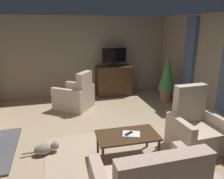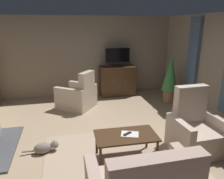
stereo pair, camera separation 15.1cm
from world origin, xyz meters
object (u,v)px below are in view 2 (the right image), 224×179
(potted_plant_small_fern_corner, at_px, (170,76))
(folded_newspaper, at_px, (130,134))
(coffee_table, at_px, (126,137))
(armchair_facing_sofa, at_px, (196,131))
(tv_remote, at_px, (127,134))
(tv_cabinet, at_px, (117,81))
(cat, at_px, (45,147))
(armchair_angled_to_table, at_px, (78,96))
(television, at_px, (118,57))

(potted_plant_small_fern_corner, bearing_deg, folded_newspaper, -129.49)
(coffee_table, distance_m, folded_newspaper, 0.09)
(folded_newspaper, height_order, armchair_facing_sofa, armchair_facing_sofa)
(tv_remote, distance_m, potted_plant_small_fern_corner, 3.25)
(tv_cabinet, relative_size, folded_newspaper, 3.90)
(potted_plant_small_fern_corner, relative_size, cat, 2.23)
(tv_remote, bearing_deg, folded_newspaper, 143.60)
(tv_remote, bearing_deg, potted_plant_small_fern_corner, -160.48)
(tv_remote, xyz_separation_m, armchair_facing_sofa, (1.34, -0.01, -0.11))
(folded_newspaper, xyz_separation_m, armchair_angled_to_table, (-0.69, 2.70, -0.14))
(coffee_table, bearing_deg, folded_newspaper, 3.87)
(television, height_order, folded_newspaper, television)
(tv_cabinet, distance_m, potted_plant_small_fern_corner, 1.77)
(armchair_angled_to_table, relative_size, armchair_facing_sofa, 1.03)
(tv_cabinet, xyz_separation_m, tv_remote, (-0.74, -3.56, 0.02))
(folded_newspaper, height_order, armchair_angled_to_table, armchair_angled_to_table)
(tv_remote, distance_m, armchair_facing_sofa, 1.35)
(coffee_table, distance_m, tv_remote, 0.07)
(television, bearing_deg, cat, -125.93)
(tv_remote, height_order, potted_plant_small_fern_corner, potted_plant_small_fern_corner)
(tv_cabinet, height_order, armchair_angled_to_table, armchair_angled_to_table)
(television, bearing_deg, folded_newspaper, -101.18)
(folded_newspaper, bearing_deg, cat, -178.80)
(folded_newspaper, distance_m, armchair_facing_sofa, 1.30)
(tv_cabinet, height_order, tv_remote, tv_cabinet)
(armchair_facing_sofa, relative_size, potted_plant_small_fern_corner, 0.80)
(television, xyz_separation_m, potted_plant_small_fern_corner, (1.34, -1.04, -0.48))
(tv_remote, xyz_separation_m, armchair_angled_to_table, (-0.64, 2.69, -0.15))
(coffee_table, height_order, folded_newspaper, folded_newspaper)
(potted_plant_small_fern_corner, bearing_deg, television, 142.29)
(tv_remote, distance_m, folded_newspaper, 0.04)
(coffee_table, relative_size, armchair_angled_to_table, 0.88)
(armchair_angled_to_table, relative_size, cat, 1.85)
(folded_newspaper, height_order, cat, folded_newspaper)
(television, distance_m, potted_plant_small_fern_corner, 1.76)
(armchair_facing_sofa, bearing_deg, tv_remote, 179.42)
(coffee_table, distance_m, cat, 1.53)
(coffee_table, bearing_deg, potted_plant_small_fern_corner, 49.60)
(armchair_facing_sofa, height_order, potted_plant_small_fern_corner, potted_plant_small_fern_corner)
(folded_newspaper, bearing_deg, tv_remote, -165.62)
(tv_remote, bearing_deg, armchair_facing_sofa, 149.08)
(coffee_table, xyz_separation_m, potted_plant_small_fern_corner, (2.11, 2.48, 0.40))
(coffee_table, bearing_deg, television, 77.72)
(television, xyz_separation_m, tv_remote, (-0.74, -3.51, -0.82))
(folded_newspaper, xyz_separation_m, armchair_facing_sofa, (1.30, -0.01, -0.10))
(coffee_table, relative_size, tv_remote, 6.40)
(television, xyz_separation_m, folded_newspaper, (-0.69, -3.51, -0.83))
(tv_cabinet, distance_m, tv_remote, 3.64)
(television, distance_m, folded_newspaper, 3.68)
(television, relative_size, cat, 1.19)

